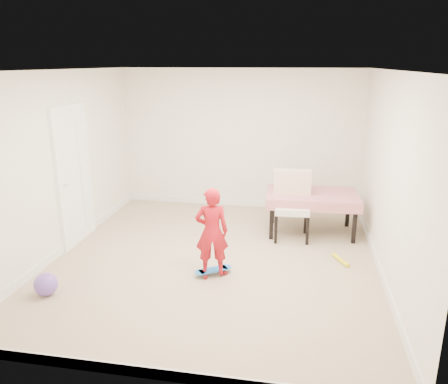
% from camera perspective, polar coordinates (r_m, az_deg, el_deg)
% --- Properties ---
extents(ground, '(5.00, 5.00, 0.00)m').
position_cam_1_polar(ground, '(6.28, -1.23, -8.80)').
color(ground, tan).
rests_on(ground, ground).
extents(ceiling, '(4.50, 5.00, 0.04)m').
position_cam_1_polar(ceiling, '(5.68, -1.40, 15.43)').
color(ceiling, white).
rests_on(ceiling, wall_back).
extents(wall_back, '(4.50, 0.04, 2.60)m').
position_cam_1_polar(wall_back, '(8.24, 2.13, 6.84)').
color(wall_back, white).
rests_on(wall_back, ground).
extents(wall_front, '(4.50, 0.04, 2.60)m').
position_cam_1_polar(wall_front, '(3.57, -9.27, -6.64)').
color(wall_front, white).
rests_on(wall_front, ground).
extents(wall_left, '(0.04, 5.00, 2.60)m').
position_cam_1_polar(wall_left, '(6.65, -20.55, 3.42)').
color(wall_left, white).
rests_on(wall_left, ground).
extents(wall_right, '(0.04, 5.00, 2.60)m').
position_cam_1_polar(wall_right, '(5.84, 20.68, 1.69)').
color(wall_right, white).
rests_on(wall_right, ground).
extents(door, '(0.11, 0.94, 2.11)m').
position_cam_1_polar(door, '(6.96, -19.04, 1.79)').
color(door, white).
rests_on(door, ground).
extents(baseboard_back, '(4.50, 0.02, 0.12)m').
position_cam_1_polar(baseboard_back, '(8.55, 2.05, -1.37)').
color(baseboard_back, white).
rests_on(baseboard_back, ground).
extents(baseboard_front, '(4.50, 0.02, 0.12)m').
position_cam_1_polar(baseboard_front, '(4.20, -8.48, -22.44)').
color(baseboard_front, white).
rests_on(baseboard_front, ground).
extents(baseboard_left, '(0.02, 5.00, 0.12)m').
position_cam_1_polar(baseboard_left, '(7.02, -19.60, -6.48)').
color(baseboard_left, white).
rests_on(baseboard_left, ground).
extents(baseboard_right, '(0.02, 5.00, 0.12)m').
position_cam_1_polar(baseboard_right, '(6.25, 19.61, -9.36)').
color(baseboard_right, white).
rests_on(baseboard_right, ground).
extents(dining_table, '(1.49, 0.98, 0.68)m').
position_cam_1_polar(dining_table, '(7.26, 11.33, -2.68)').
color(dining_table, '#AD1E09').
rests_on(dining_table, ground).
extents(dining_chair, '(0.62, 0.70, 1.07)m').
position_cam_1_polar(dining_chair, '(6.90, 8.87, -1.84)').
color(dining_chair, silver).
rests_on(dining_chair, ground).
extents(skateboard, '(0.53, 0.45, 0.08)m').
position_cam_1_polar(skateboard, '(5.85, -1.42, -10.39)').
color(skateboard, blue).
rests_on(skateboard, ground).
extents(child, '(0.48, 0.37, 1.17)m').
position_cam_1_polar(child, '(5.60, -1.60, -5.55)').
color(child, '#B5121C').
rests_on(child, ground).
extents(balloon, '(0.28, 0.28, 0.28)m').
position_cam_1_polar(balloon, '(5.76, -22.25, -11.10)').
color(balloon, '#714DBA').
rests_on(balloon, ground).
extents(foam_toy, '(0.23, 0.38, 0.06)m').
position_cam_1_polar(foam_toy, '(6.41, 14.98, -8.56)').
color(foam_toy, yellow).
rests_on(foam_toy, ground).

